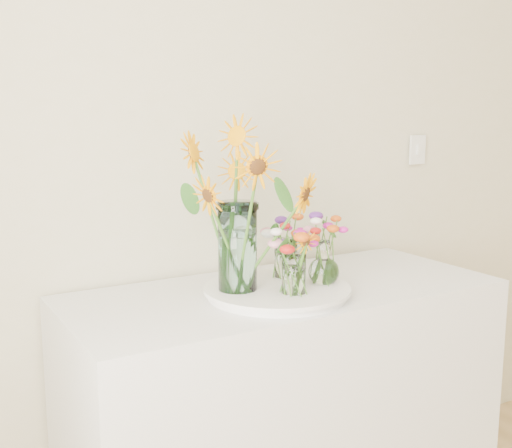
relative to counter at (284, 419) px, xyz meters
name	(u,v)px	position (x,y,z in m)	size (l,w,h in m)	color
counter	(284,419)	(0.00, 0.00, 0.00)	(1.40, 0.60, 0.90)	white
tray	(277,292)	(-0.07, -0.06, 0.46)	(0.43, 0.43, 0.03)	white
mason_jar	(237,247)	(-0.19, -0.03, 0.61)	(0.12, 0.12, 0.27)	#AEE5E8
sunflower_bouquet	(237,207)	(-0.19, -0.03, 0.73)	(0.70, 0.70, 0.51)	#F59A05
small_vase_a	(294,274)	(-0.06, -0.14, 0.54)	(0.07, 0.07, 0.12)	white
wildflower_posy_a	(294,259)	(-0.06, -0.14, 0.58)	(0.20, 0.20, 0.21)	#CD5011
small_vase_b	(324,263)	(0.08, -0.10, 0.55)	(0.10, 0.10, 0.14)	white
wildflower_posy_b	(324,248)	(0.08, -0.10, 0.59)	(0.19, 0.19, 0.23)	#CD5011
small_vase_c	(286,259)	(0.02, 0.03, 0.54)	(0.07, 0.07, 0.13)	white
wildflower_posy_c	(286,245)	(0.02, 0.03, 0.58)	(0.18, 0.18, 0.22)	#CD5011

